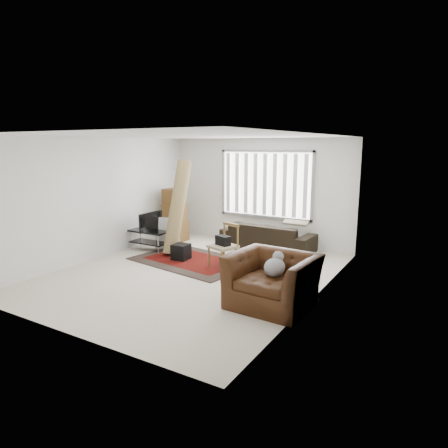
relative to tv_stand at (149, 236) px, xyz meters
The scene contains 11 objects.
room 2.47m from the tv_stand, 12.22° to the right, with size 6.00×6.02×2.71m.
persian_rug 1.51m from the tv_stand, ahead, with size 2.79×2.08×0.02m.
tv_stand is the anchor object (origin of this frame).
tv 0.37m from the tv_stand, ahead, with size 0.80×0.10×0.46m, color black.
subwoofer 1.23m from the tv_stand, 13.80° to the right, with size 0.34×0.34×0.34m, color black.
moving_boxes 1.16m from the tv_stand, 93.34° to the left, with size 0.58×0.53×1.39m.
white_flatpack 0.46m from the tv_stand, 46.47° to the left, with size 0.61×0.09×0.77m, color silver.
rolled_rug 1.06m from the tv_stand, 14.73° to the left, with size 0.33×0.33×2.21m, color olive.
sofa 2.90m from the tv_stand, 31.46° to the left, with size 2.26×0.98×0.87m, color black.
side_chair 2.31m from the tv_stand, ahead, with size 0.63×0.63×0.93m.
armchair 4.31m from the tv_stand, 22.36° to the right, with size 1.36×1.20×0.97m.
Camera 1 is at (4.43, -6.26, 2.53)m, focal length 32.00 mm.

